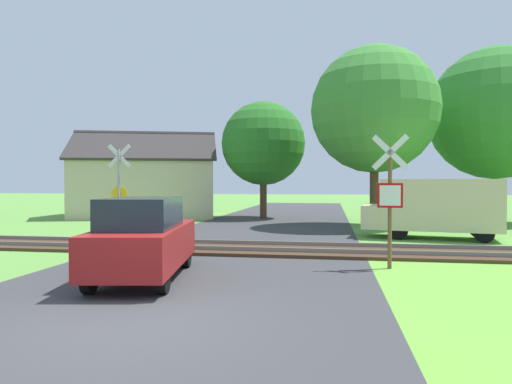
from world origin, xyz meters
TOP-DOWN VIEW (x-y plane):
  - ground_plane at (0.00, 0.00)m, footprint 160.00×160.00m
  - road_asphalt at (0.00, 2.00)m, footprint 7.86×80.00m
  - rail_track at (0.00, 7.64)m, footprint 60.00×2.60m
  - stop_sign_near at (4.36, 5.22)m, footprint 0.88×0.17m
  - crossing_sign_far at (-4.81, 9.63)m, footprint 0.87×0.17m
  - house at (-8.56, 21.02)m, footprint 10.11×8.60m
  - tree_right at (5.01, 16.34)m, footprint 6.08×6.08m
  - tree_far at (11.63, 19.86)m, footprint 7.01×7.01m
  - tree_center at (-1.03, 20.75)m, footprint 4.98×4.98m
  - mail_truck at (6.81, 11.81)m, footprint 5.16×2.71m
  - parked_car at (-1.07, 3.13)m, footprint 2.24×4.21m

SIDE VIEW (x-z plane):
  - ground_plane at x=0.00m, z-range 0.00..0.00m
  - road_asphalt at x=0.00m, z-range 0.00..0.01m
  - rail_track at x=0.00m, z-range -0.05..0.17m
  - parked_car at x=-1.07m, z-range 0.00..1.78m
  - mail_truck at x=6.81m, z-range 0.12..2.36m
  - stop_sign_near at x=4.36m, z-range 0.17..3.45m
  - house at x=-8.56m, z-range -0.77..4.59m
  - crossing_sign_far at x=-4.81m, z-range 0.17..3.71m
  - tree_center at x=-1.03m, z-range 0.98..7.94m
  - tree_right at x=5.01m, z-range 1.29..9.95m
  - tree_far at x=11.63m, z-range 1.15..10.47m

